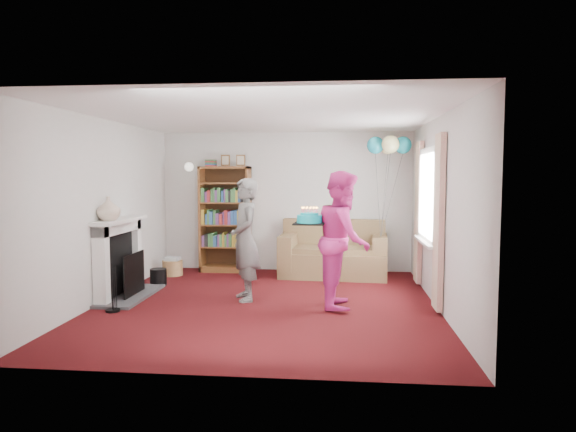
# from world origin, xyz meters

# --- Properties ---
(ground) EXTENTS (5.00, 5.00, 0.00)m
(ground) POSITION_xyz_m (0.00, 0.00, 0.00)
(ground) COLOR #380908
(ground) RESTS_ON ground
(wall_back) EXTENTS (4.50, 0.02, 2.50)m
(wall_back) POSITION_xyz_m (0.00, 2.51, 1.25)
(wall_back) COLOR silver
(wall_back) RESTS_ON ground
(wall_left) EXTENTS (0.02, 5.00, 2.50)m
(wall_left) POSITION_xyz_m (-2.26, 0.00, 1.25)
(wall_left) COLOR silver
(wall_left) RESTS_ON ground
(wall_right) EXTENTS (0.02, 5.00, 2.50)m
(wall_right) POSITION_xyz_m (2.26, 0.00, 1.25)
(wall_right) COLOR silver
(wall_right) RESTS_ON ground
(ceiling) EXTENTS (4.50, 5.00, 0.01)m
(ceiling) POSITION_xyz_m (0.00, 0.00, 2.50)
(ceiling) COLOR white
(ceiling) RESTS_ON wall_back
(fireplace) EXTENTS (0.55, 1.80, 1.12)m
(fireplace) POSITION_xyz_m (-2.09, 0.19, 0.51)
(fireplace) COLOR #3F3F42
(fireplace) RESTS_ON ground
(window_bay) EXTENTS (0.14, 2.02, 2.20)m
(window_bay) POSITION_xyz_m (2.21, 0.60, 1.20)
(window_bay) COLOR white
(window_bay) RESTS_ON ground
(wall_sconce) EXTENTS (0.16, 0.23, 0.16)m
(wall_sconce) POSITION_xyz_m (-1.75, 2.36, 1.88)
(wall_sconce) COLOR gold
(wall_sconce) RESTS_ON ground
(bookcase) EXTENTS (0.89, 0.42, 2.09)m
(bookcase) POSITION_xyz_m (-1.07, 2.30, 0.92)
(bookcase) COLOR #472B14
(bookcase) RESTS_ON ground
(sofa) EXTENTS (1.80, 0.95, 0.95)m
(sofa) POSITION_xyz_m (0.87, 2.07, 0.35)
(sofa) COLOR brown
(sofa) RESTS_ON ground
(wicker_basket) EXTENTS (0.35, 0.35, 0.32)m
(wicker_basket) POSITION_xyz_m (-1.90, 1.79, 0.14)
(wicker_basket) COLOR #A9874F
(wicker_basket) RESTS_ON ground
(person_striped) EXTENTS (0.61, 0.72, 1.69)m
(person_striped) POSITION_xyz_m (-0.33, 0.20, 0.85)
(person_striped) COLOR black
(person_striped) RESTS_ON ground
(person_magenta) EXTENTS (0.70, 0.89, 1.79)m
(person_magenta) POSITION_xyz_m (1.02, -0.02, 0.90)
(person_magenta) COLOR #CD2980
(person_magenta) RESTS_ON ground
(birthday_cake) EXTENTS (0.39, 0.39, 0.22)m
(birthday_cake) POSITION_xyz_m (0.58, -0.13, 1.17)
(birthday_cake) COLOR black
(birthday_cake) RESTS_ON ground
(balloons) EXTENTS (0.72, 0.72, 1.68)m
(balloons) POSITION_xyz_m (1.77, 1.82, 2.22)
(balloons) COLOR #3F3F3F
(balloons) RESTS_ON ground
(mantel_vase) EXTENTS (0.35, 0.35, 0.32)m
(mantel_vase) POSITION_xyz_m (-2.12, -0.15, 1.29)
(mantel_vase) COLOR beige
(mantel_vase) RESTS_ON fireplace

